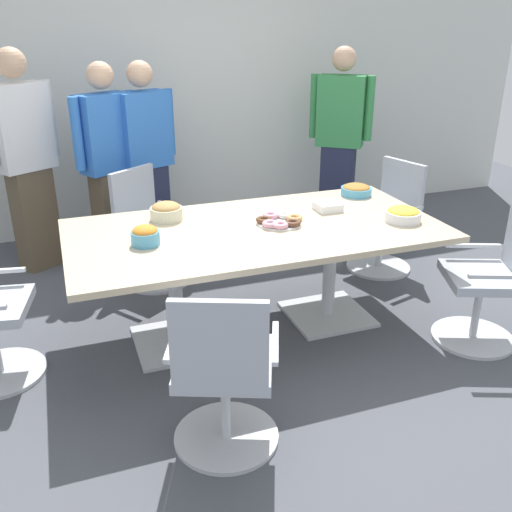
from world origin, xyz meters
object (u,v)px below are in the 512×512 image
object	(u,v)px
snack_bowl_cookies	(166,211)
snack_bowl_chips_yellow	(403,214)
office_chair_1	(150,233)
snack_bowl_pretzels	(356,190)
napkin_pile	(328,206)
office_chair_4	(490,285)
office_chair_0	(386,222)
snack_bowl_chips_orange	(145,235)
person_standing_0	(26,159)
person_standing_2	(146,158)
person_standing_3	(340,137)
donut_platter	(280,221)
office_chair_3	(224,379)
conference_table	(256,245)
person_standing_1	(109,163)

from	to	relation	value
snack_bowl_cookies	snack_bowl_chips_yellow	xyz separation A→B (m)	(1.47, -0.56, -0.01)
office_chair_1	snack_bowl_pretzels	world-z (taller)	office_chair_1
office_chair_1	napkin_pile	bearing A→B (deg)	107.13
office_chair_4	office_chair_0	bearing A→B (deg)	20.84
office_chair_1	snack_bowl_chips_orange	size ratio (longest dim) A/B	5.31
office_chair_1	snack_bowl_chips_orange	bearing A→B (deg)	45.46
person_standing_0	snack_bowl_cookies	size ratio (longest dim) A/B	8.32
person_standing_2	napkin_pile	distance (m)	1.81
snack_bowl_chips_orange	napkin_pile	distance (m)	1.33
snack_bowl_pretzels	office_chair_0	bearing A→B (deg)	25.81
person_standing_3	snack_bowl_chips_yellow	world-z (taller)	person_standing_3
office_chair_0	snack_bowl_pretzels	world-z (taller)	office_chair_0
office_chair_1	donut_platter	xyz separation A→B (m)	(0.70, -1.03, 0.37)
office_chair_1	person_standing_2	size ratio (longest dim) A/B	0.54
office_chair_4	donut_platter	bearing A→B (deg)	83.01
napkin_pile	office_chair_0	bearing A→B (deg)	30.05
donut_platter	person_standing_3	bearing A→B (deg)	52.07
snack_bowl_cookies	snack_bowl_chips_yellow	distance (m)	1.58
person_standing_3	snack_bowl_chips_orange	distance (m)	2.80
person_standing_3	office_chair_3	bearing A→B (deg)	91.31
snack_bowl_chips_orange	napkin_pile	bearing A→B (deg)	9.39
office_chair_0	donut_platter	xyz separation A→B (m)	(-1.22, -0.61, 0.37)
person_standing_3	snack_bowl_chips_yellow	size ratio (longest dim) A/B	7.39
napkin_pile	conference_table	bearing A→B (deg)	-164.67
office_chair_0	snack_bowl_cookies	bearing A→B (deg)	82.60
snack_bowl_chips_yellow	conference_table	bearing A→B (deg)	167.64
office_chair_3	donut_platter	world-z (taller)	office_chair_3
person_standing_1	snack_bowl_chips_yellow	size ratio (longest dim) A/B	7.09
office_chair_0	snack_bowl_cookies	world-z (taller)	office_chair_0
conference_table	office_chair_1	size ratio (longest dim) A/B	2.64
snack_bowl_cookies	snack_bowl_chips_orange	world-z (taller)	same
snack_bowl_cookies	office_chair_1	bearing A→B (deg)	91.46
office_chair_4	office_chair_1	bearing A→B (deg)	70.04
person_standing_2	person_standing_3	distance (m)	1.89
snack_bowl_cookies	snack_bowl_chips_yellow	bearing A→B (deg)	-20.86
office_chair_3	napkin_pile	distance (m)	1.70
snack_bowl_chips_yellow	office_chair_4	bearing A→B (deg)	-46.16
conference_table	office_chair_0	bearing A→B (deg)	24.17
office_chair_4	snack_bowl_pretzels	xyz separation A→B (m)	(-0.42, 1.06, 0.39)
office_chair_4	snack_bowl_chips_orange	distance (m)	2.22
office_chair_4	person_standing_0	size ratio (longest dim) A/B	0.51
office_chair_4	person_standing_1	bearing A→B (deg)	65.17
snack_bowl_chips_orange	snack_bowl_cookies	bearing A→B (deg)	62.77
office_chair_3	office_chair_4	size ratio (longest dim) A/B	1.00
napkin_pile	snack_bowl_chips_yellow	bearing A→B (deg)	-45.30
snack_bowl_chips_yellow	office_chair_3	bearing A→B (deg)	-150.97
person_standing_1	snack_bowl_cookies	distance (m)	1.26
office_chair_0	donut_platter	size ratio (longest dim) A/B	2.93
office_chair_4	donut_platter	distance (m)	1.42
office_chair_4	person_standing_1	size ratio (longest dim) A/B	0.54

